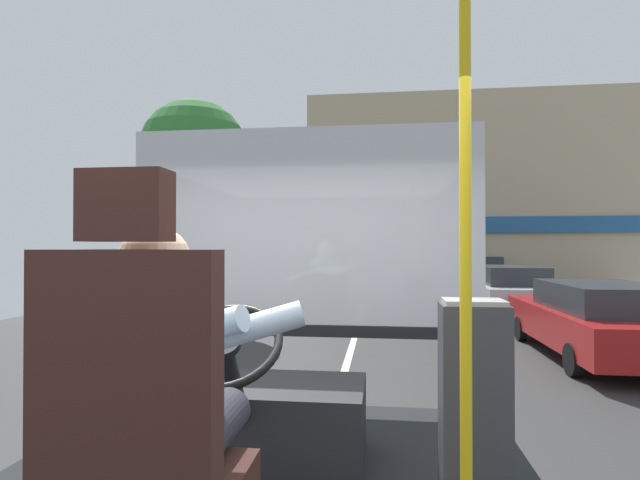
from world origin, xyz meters
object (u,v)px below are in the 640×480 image
steering_console (256,419)px  parked_car_silver (509,290)px  driver_seat (144,453)px  bus_driver (165,383)px  handrail_pole (466,261)px  parked_car_red (599,319)px  fare_box (474,404)px  parked_car_green (474,275)px

steering_console → parked_car_silver: 12.00m
driver_seat → bus_driver: bearing=90.0°
handrail_pole → steering_console: bearing=147.7°
parked_car_silver → parked_car_red: bearing=-87.3°
steering_console → parked_car_red: steering_console is taller
fare_box → parked_car_green: 18.00m
handrail_pole → parked_car_silver: bearing=75.6°
parked_car_red → handrail_pole: bearing=-115.4°
parked_car_red → parked_car_green: (-0.02, 11.06, 0.11)m
fare_box → parked_car_green: size_ratio=0.23×
steering_console → parked_car_green: 17.90m
handrail_pole → parked_car_silver: (3.06, 11.91, -1.13)m
parked_car_red → parked_car_green: parked_car_green is taller
bus_driver → handrail_pole: 1.11m
bus_driver → parked_car_green: size_ratio=0.20×
driver_seat → parked_car_red: driver_seat is taller
bus_driver → parked_car_silver: bearing=72.1°
bus_driver → parked_car_silver: 13.03m
parked_car_red → parked_car_green: 11.06m
parked_car_red → parked_car_silver: size_ratio=1.06×
fare_box → parked_car_silver: size_ratio=0.21×
steering_console → handrail_pole: (0.94, -0.60, 0.83)m
bus_driver → handrail_pole: bearing=26.6°
parked_car_green → steering_console: bearing=-103.6°
steering_console → parked_car_green: bearing=76.4°
fare_box → parked_car_silver: bearing=75.6°
bus_driver → fare_box: size_ratio=0.89×
handrail_pole → bus_driver: bearing=-153.4°
bus_driver → steering_console: 1.17m
bus_driver → steering_console: size_ratio=0.71×
parked_car_silver → parked_car_green: bearing=88.0°
steering_console → bus_driver: bearing=-90.0°
parked_car_silver → driver_seat: bearing=-107.8°
parked_car_red → bus_driver: bearing=-119.8°
bus_driver → steering_console: (-0.00, 1.07, -0.48)m
bus_driver → parked_car_red: bearing=60.2°
handrail_pole → parked_car_silver: 12.34m
handrail_pole → parked_car_green: handrail_pole is taller
bus_driver → parked_car_silver: size_ratio=0.19×
driver_seat → fare_box: bearing=40.9°
driver_seat → fare_box: (1.02, 0.89, -0.11)m
driver_seat → bus_driver: size_ratio=1.66×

